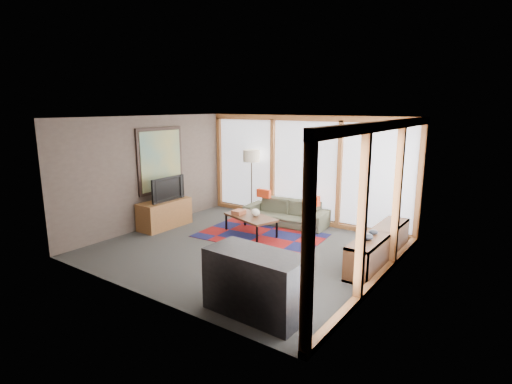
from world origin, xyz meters
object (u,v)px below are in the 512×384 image
Objects in this scene: bookshelf at (379,247)px; television at (165,189)px; sofa at (286,212)px; bar_counter at (256,283)px; floor_lamp at (252,183)px; coffee_table at (251,225)px; tv_console at (165,214)px.

television is (-4.85, -0.71, 0.63)m from bookshelf.
bookshelf reaches higher than sofa.
bar_counter is at bearing -105.53° from bookshelf.
coffee_table is at bearing -54.89° from floor_lamp.
floor_lamp is at bearing 61.71° from tv_console.
bar_counter is at bearing -52.83° from coffee_table.
floor_lamp is at bearing 125.11° from coffee_table.
sofa is 2.89m from tv_console.
coffee_table is 2.20m from television.
television is 0.70× the size of bar_counter.
floor_lamp is (-1.14, 0.16, 0.57)m from sofa.
television is at bearing -146.18° from sofa.
coffee_table is at bearing 20.58° from tv_console.
tv_console is at bearing 155.03° from bar_counter.
coffee_table is 0.97× the size of tv_console.
bookshelf is 1.67× the size of bar_counter.
sofa is 0.85× the size of bookshelf.
floor_lamp is 1.23× the size of bar_counter.
tv_console reaches higher than sofa.
floor_lamp reaches higher than sofa.
bar_counter is (2.11, -2.78, 0.24)m from coffee_table.
bar_counter is at bearing -53.46° from floor_lamp.
coffee_table is 1.26× the size of television.
sofa is at bearing -52.41° from television.
floor_lamp is 1.75× the size of television.
sofa is 1.61× the size of coffee_table.
bookshelf is 4.92m from tv_console.
coffee_table is (0.89, -1.27, -0.65)m from floor_lamp.
television is 4.60m from bar_counter.
bookshelf is at bearing -27.70° from sofa.
coffee_table is 2.89m from bookshelf.
sofa is 1.43× the size of bar_counter.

